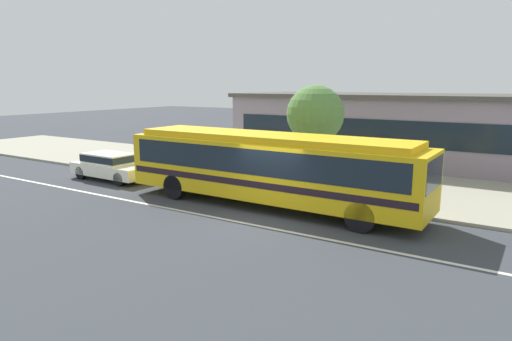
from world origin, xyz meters
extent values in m
plane|color=#363A40|center=(0.00, 0.00, 0.00)|extent=(120.00, 120.00, 0.00)
cube|color=#9F9B87|center=(0.00, 6.87, 0.06)|extent=(60.00, 8.00, 0.12)
cube|color=silver|center=(0.00, -0.80, 0.00)|extent=(56.00, 0.16, 0.01)
cube|color=gold|center=(-0.79, 1.52, 1.48)|extent=(11.91, 2.59, 2.10)
cube|color=gold|center=(-0.79, 1.52, 2.65)|extent=(10.96, 2.29, 0.24)
cube|color=#19232D|center=(-0.79, 1.52, 1.90)|extent=(11.20, 2.61, 0.92)
cube|color=black|center=(-0.79, 1.52, 1.10)|extent=(11.67, 2.62, 0.24)
cube|color=#19232D|center=(5.10, 1.48, 1.90)|extent=(0.14, 2.21, 1.01)
cylinder|color=black|center=(3.26, 2.60, 0.50)|extent=(1.00, 0.29, 1.00)
cylinder|color=black|center=(3.24, 0.38, 0.50)|extent=(1.00, 0.29, 1.00)
cylinder|color=black|center=(-4.59, 2.66, 0.50)|extent=(1.00, 0.29, 1.00)
cylinder|color=black|center=(-4.61, 0.43, 0.50)|extent=(1.00, 0.29, 1.00)
cube|color=white|center=(-9.75, 1.61, 0.52)|extent=(4.34, 1.83, 0.55)
cube|color=white|center=(-9.97, 1.62, 1.04)|extent=(2.44, 1.58, 0.50)
cube|color=#19232D|center=(-9.97, 1.62, 1.06)|extent=(2.48, 1.60, 0.32)
cylinder|color=black|center=(-8.32, 2.34, 0.32)|extent=(0.64, 0.23, 0.64)
cylinder|color=black|center=(-8.35, 0.83, 0.32)|extent=(0.64, 0.23, 0.64)
cylinder|color=black|center=(-11.15, 2.40, 0.32)|extent=(0.64, 0.23, 0.64)
cylinder|color=black|center=(-11.19, 0.89, 0.32)|extent=(0.64, 0.23, 0.64)
cylinder|color=#383543|center=(-4.90, 3.92, 0.53)|extent=(0.14, 0.14, 0.82)
cylinder|color=#383543|center=(-4.75, 3.99, 0.53)|extent=(0.14, 0.14, 0.82)
cylinder|color=#CE4138|center=(-4.82, 3.95, 1.23)|extent=(0.45, 0.45, 0.57)
sphere|color=tan|center=(-4.82, 3.95, 1.62)|extent=(0.23, 0.23, 0.23)
cylinder|color=#1A374F|center=(0.45, 3.38, 0.55)|extent=(0.14, 0.14, 0.85)
cylinder|color=#1A374F|center=(0.38, 3.52, 0.55)|extent=(0.14, 0.14, 0.85)
cylinder|color=#98449A|center=(0.42, 3.45, 1.29)|extent=(0.46, 0.46, 0.63)
sphere|color=tan|center=(0.42, 3.45, 1.72)|extent=(0.23, 0.23, 0.23)
cylinder|color=navy|center=(0.84, 4.44, 0.57)|extent=(0.14, 0.14, 0.90)
cylinder|color=navy|center=(1.00, 4.47, 0.57)|extent=(0.14, 0.14, 0.90)
cylinder|color=#C63D38|center=(0.92, 4.45, 1.30)|extent=(0.40, 0.40, 0.56)
sphere|color=tan|center=(0.92, 4.45, 1.68)|extent=(0.21, 0.21, 0.21)
cylinder|color=brown|center=(-0.89, 5.72, 1.25)|extent=(0.29, 0.29, 2.26)
sphere|color=#548240|center=(-0.89, 5.72, 3.28)|extent=(2.59, 2.59, 2.59)
cube|color=gray|center=(1.64, 14.23, 1.90)|extent=(21.12, 7.22, 3.80)
cube|color=#19232D|center=(1.64, 10.60, 2.09)|extent=(19.43, 0.04, 1.37)
cube|color=#494541|center=(1.64, 14.23, 3.92)|extent=(21.52, 7.62, 0.24)
camera|label=1|loc=(7.86, -12.99, 4.60)|focal=31.91mm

